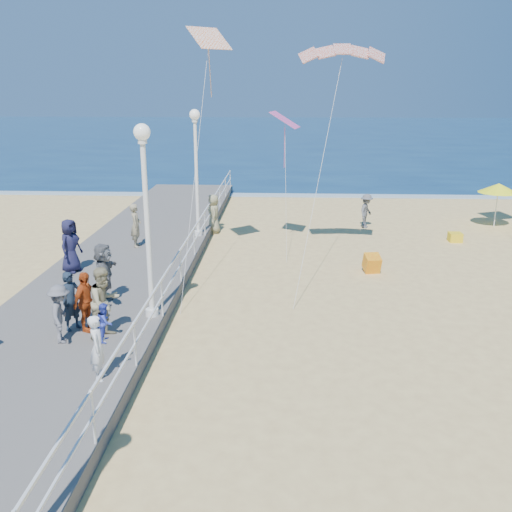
{
  "coord_description": "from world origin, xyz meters",
  "views": [
    {
      "loc": [
        -1.69,
        -14.81,
        6.66
      ],
      "look_at": [
        -2.5,
        2.0,
        1.6
      ],
      "focal_mm": 40.0,
      "sensor_mm": 36.0,
      "label": 1
    }
  ],
  "objects_px": {
    "lamp_post_far": "(196,160)",
    "box_kite": "(372,265)",
    "toddler_held": "(105,322)",
    "spectator_2": "(60,314)",
    "lamp_post_mid": "(146,202)",
    "spectator_4": "(70,246)",
    "woman_holding_toddler": "(98,347)",
    "spectator_0": "(71,301)",
    "spectator_1": "(105,302)",
    "spectator_3": "(85,302)",
    "beach_chair_left": "(455,237)",
    "beach_umbrella": "(499,188)",
    "spectator_5": "(104,274)",
    "spectator_6": "(136,225)",
    "beach_walker_a": "(366,211)",
    "beach_walker_c": "(214,214)"
  },
  "relations": [
    {
      "from": "toddler_held",
      "to": "spectator_4",
      "type": "distance_m",
      "value": 8.08
    },
    {
      "from": "toddler_held",
      "to": "box_kite",
      "type": "distance_m",
      "value": 11.49
    },
    {
      "from": "toddler_held",
      "to": "spectator_2",
      "type": "xyz_separation_m",
      "value": [
        -1.69,
        1.68,
        -0.53
      ]
    },
    {
      "from": "toddler_held",
      "to": "spectator_5",
      "type": "xyz_separation_m",
      "value": [
        -1.4,
        4.39,
        -0.37
      ]
    },
    {
      "from": "spectator_0",
      "to": "spectator_2",
      "type": "xyz_separation_m",
      "value": [
        -0.0,
        -0.78,
        -0.04
      ]
    },
    {
      "from": "woman_holding_toddler",
      "to": "spectator_3",
      "type": "xyz_separation_m",
      "value": [
        -1.14,
        2.53,
        0.06
      ]
    },
    {
      "from": "spectator_0",
      "to": "spectator_4",
      "type": "relative_size",
      "value": 0.85
    },
    {
      "from": "beach_walker_c",
      "to": "box_kite",
      "type": "height_order",
      "value": "beach_walker_c"
    },
    {
      "from": "lamp_post_far",
      "to": "spectator_1",
      "type": "relative_size",
      "value": 2.82
    },
    {
      "from": "spectator_0",
      "to": "beach_chair_left",
      "type": "xyz_separation_m",
      "value": [
        13.19,
        10.99,
        -1.0
      ]
    },
    {
      "from": "spectator_2",
      "to": "spectator_3",
      "type": "relative_size",
      "value": 0.93
    },
    {
      "from": "lamp_post_far",
      "to": "spectator_3",
      "type": "distance_m",
      "value": 10.5
    },
    {
      "from": "toddler_held",
      "to": "beach_umbrella",
      "type": "distance_m",
      "value": 21.66
    },
    {
      "from": "spectator_1",
      "to": "spectator_6",
      "type": "xyz_separation_m",
      "value": [
        -1.36,
        8.55,
        -0.07
      ]
    },
    {
      "from": "spectator_3",
      "to": "spectator_5",
      "type": "height_order",
      "value": "spectator_5"
    },
    {
      "from": "lamp_post_mid",
      "to": "spectator_4",
      "type": "bearing_deg",
      "value": 133.96
    },
    {
      "from": "spectator_0",
      "to": "spectator_1",
      "type": "height_order",
      "value": "spectator_1"
    },
    {
      "from": "lamp_post_far",
      "to": "beach_chair_left",
      "type": "bearing_deg",
      "value": 4.89
    },
    {
      "from": "box_kite",
      "to": "spectator_6",
      "type": "bearing_deg",
      "value": 160.11
    },
    {
      "from": "spectator_4",
      "to": "spectator_6",
      "type": "xyz_separation_m",
      "value": [
        1.45,
        3.3,
        -0.06
      ]
    },
    {
      "from": "beach_chair_left",
      "to": "spectator_5",
      "type": "bearing_deg",
      "value": -144.93
    },
    {
      "from": "lamp_post_mid",
      "to": "woman_holding_toddler",
      "type": "xyz_separation_m",
      "value": [
        -0.35,
        -3.63,
        -2.51
      ]
    },
    {
      "from": "beach_walker_a",
      "to": "beach_walker_c",
      "type": "relative_size",
      "value": 0.91
    },
    {
      "from": "spectator_3",
      "to": "beach_chair_left",
      "type": "relative_size",
      "value": 2.96
    },
    {
      "from": "box_kite",
      "to": "beach_umbrella",
      "type": "relative_size",
      "value": 0.28
    },
    {
      "from": "lamp_post_mid",
      "to": "lamp_post_far",
      "type": "bearing_deg",
      "value": 90.0
    },
    {
      "from": "spectator_2",
      "to": "spectator_5",
      "type": "relative_size",
      "value": 0.82
    },
    {
      "from": "spectator_2",
      "to": "spectator_4",
      "type": "distance_m",
      "value": 5.88
    },
    {
      "from": "beach_umbrella",
      "to": "spectator_2",
      "type": "bearing_deg",
      "value": -137.3
    },
    {
      "from": "spectator_1",
      "to": "spectator_5",
      "type": "relative_size",
      "value": 1.02
    },
    {
      "from": "woman_holding_toddler",
      "to": "spectator_0",
      "type": "xyz_separation_m",
      "value": [
        -1.54,
        2.61,
        0.05
      ]
    },
    {
      "from": "spectator_0",
      "to": "beach_chair_left",
      "type": "bearing_deg",
      "value": -16.61
    },
    {
      "from": "toddler_held",
      "to": "box_kite",
      "type": "xyz_separation_m",
      "value": [
        7.16,
        8.87,
        -1.39
      ]
    },
    {
      "from": "spectator_3",
      "to": "spectator_4",
      "type": "relative_size",
      "value": 0.87
    },
    {
      "from": "spectator_6",
      "to": "woman_holding_toddler",
      "type": "bearing_deg",
      "value": -177.89
    },
    {
      "from": "lamp_post_far",
      "to": "beach_umbrella",
      "type": "relative_size",
      "value": 2.49
    },
    {
      "from": "beach_umbrella",
      "to": "spectator_4",
      "type": "bearing_deg",
      "value": -152.85
    },
    {
      "from": "spectator_3",
      "to": "spectator_6",
      "type": "bearing_deg",
      "value": 20.01
    },
    {
      "from": "spectator_1",
      "to": "toddler_held",
      "type": "bearing_deg",
      "value": -129.13
    },
    {
      "from": "beach_walker_c",
      "to": "beach_chair_left",
      "type": "height_order",
      "value": "beach_walker_c"
    },
    {
      "from": "lamp_post_far",
      "to": "box_kite",
      "type": "distance_m",
      "value": 8.54
    },
    {
      "from": "woman_holding_toddler",
      "to": "spectator_4",
      "type": "relative_size",
      "value": 0.8
    },
    {
      "from": "beach_walker_c",
      "to": "beach_chair_left",
      "type": "distance_m",
      "value": 10.94
    },
    {
      "from": "spectator_0",
      "to": "spectator_4",
      "type": "height_order",
      "value": "spectator_4"
    },
    {
      "from": "beach_chair_left",
      "to": "spectator_2",
      "type": "bearing_deg",
      "value": -138.26
    },
    {
      "from": "lamp_post_mid",
      "to": "beach_walker_a",
      "type": "xyz_separation_m",
      "value": [
        7.69,
        12.38,
        -2.83
      ]
    },
    {
      "from": "toddler_held",
      "to": "woman_holding_toddler",
      "type": "bearing_deg",
      "value": 128.29
    },
    {
      "from": "spectator_2",
      "to": "lamp_post_far",
      "type": "bearing_deg",
      "value": -24.6
    },
    {
      "from": "box_kite",
      "to": "beach_umbrella",
      "type": "distance_m",
      "value": 10.4
    },
    {
      "from": "toddler_held",
      "to": "beach_walker_a",
      "type": "xyz_separation_m",
      "value": [
        7.89,
        15.86,
        -0.86
      ]
    }
  ]
}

